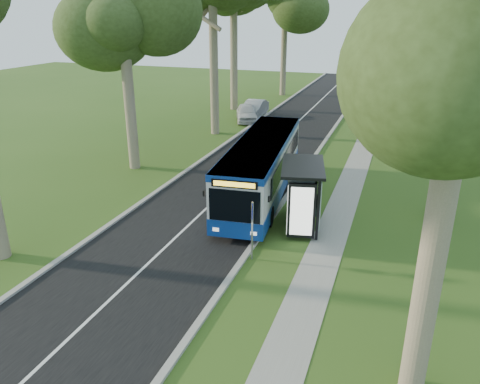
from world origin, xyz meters
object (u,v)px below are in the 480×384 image
Objects in this scene: bus at (262,168)px; bus_shelter at (303,187)px; litter_bin at (311,205)px; bus_stop_sign at (252,224)px; car_silver at (254,109)px; car_white at (247,113)px.

bus reaches higher than bus_shelter.
litter_bin is at bearing 74.45° from bus_shelter.
bus_stop_sign is at bearing -81.96° from bus.
bus is at bearing 152.47° from litter_bin.
car_silver is at bearing 91.05° from bus_stop_sign.
bus_stop_sign is at bearing -92.04° from car_white.
bus_shelter reaches higher than bus_stop_sign.
car_silver reaches higher than car_white.
bus is 2.67× the size of car_white.
litter_bin is 0.24× the size of car_white.
car_silver is at bearing 100.50° from bus_shelter.
bus is at bearing -72.43° from car_silver.
bus_shelter is 0.80× the size of car_silver.
car_white is (-9.72, 18.88, 0.22)m from litter_bin.
car_white is (-8.31, 23.99, -0.80)m from bus_stop_sign.
car_white is at bearing 117.23° from litter_bin.
bus_shelter is 0.84× the size of car_white.
car_silver is (0.11, 1.88, 0.01)m from car_white.
bus_shelter is (2.96, -3.35, 0.50)m from bus.
litter_bin is 0.23× the size of car_silver.
bus is at bearing 119.05° from bus_shelter.
car_white reaches higher than litter_bin.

